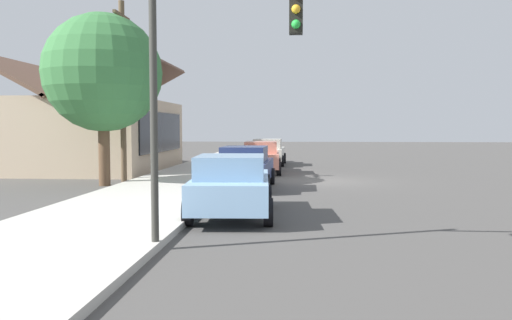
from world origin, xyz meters
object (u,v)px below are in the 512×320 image
Objects in this scene: car_skyblue at (231,185)px; car_coral at (261,157)px; utility_pole_wooden at (123,88)px; traffic_light_main at (210,61)px; shade_tree at (103,73)px; fire_hydrant_red at (213,174)px; car_ivory at (268,152)px; car_navy at (246,167)px.

car_skyblue is 12.64m from car_coral.
traffic_light_main is at bearing -154.45° from utility_pole_wooden.
fire_hydrant_red is at bearing -88.39° from shade_tree.
shade_tree reaches higher than car_skyblue.
utility_pole_wooden is 10.56× the size of fire_hydrant_red.
car_skyblue and car_ivory have the same top height.
car_coral is 6.10m from fire_hydrant_red.
utility_pole_wooden is at bearing 25.55° from traffic_light_main.
traffic_light_main is at bearing -150.13° from shade_tree.
shade_tree reaches higher than car_navy.
car_ivory is (18.23, 0.03, 0.00)m from car_skyblue.
fire_hydrant_red is at bearing 173.26° from car_ivory.
car_navy is (6.10, 0.22, -0.00)m from car_skyblue.
shade_tree is 11.92m from traffic_light_main.
shade_tree is at bearing 29.87° from traffic_light_main.
traffic_light_main reaches higher than car_coral.
car_coral is 0.89× the size of traffic_light_main.
car_coral is 9.06m from shade_tree.
car_coral is at bearing -3.00° from car_skyblue.
car_coral is 0.62× the size of utility_pole_wooden.
fire_hydrant_red is (0.12, -4.26, -3.88)m from shade_tree.
car_navy is 1.53m from fire_hydrant_red.
traffic_light_main is 10.97m from fire_hydrant_red.
fire_hydrant_red is (10.43, 1.66, -2.99)m from traffic_light_main.
shade_tree reaches higher than car_coral.
car_skyblue is at bearing -145.61° from utility_pole_wooden.
traffic_light_main is (-3.69, -0.08, 2.68)m from car_skyblue.
car_skyblue is at bearing -178.98° from car_ivory.
car_ivory is at bearing -3.29° from car_skyblue.
car_ivory is 6.50× the size of fire_hydrant_red.
car_navy is at bearing -115.43° from fire_hydrant_red.
traffic_light_main is at bearing -178.78° from car_ivory.
car_navy is at bearing -110.98° from utility_pole_wooden.
car_navy is at bearing -179.99° from car_ivory.
fire_hydrant_red is at bearing -109.41° from utility_pole_wooden.
car_ivory is 0.89× the size of traffic_light_main.
utility_pole_wooden is at bearing 31.00° from car_skyblue.
shade_tree reaches higher than fire_hydrant_red.
fire_hydrant_red is (-5.90, 1.49, -0.32)m from car_coral.
car_skyblue is 1.01× the size of car_navy.
shade_tree is (0.52, 5.61, 3.57)m from car_navy.
car_skyblue is 9.52m from shade_tree.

